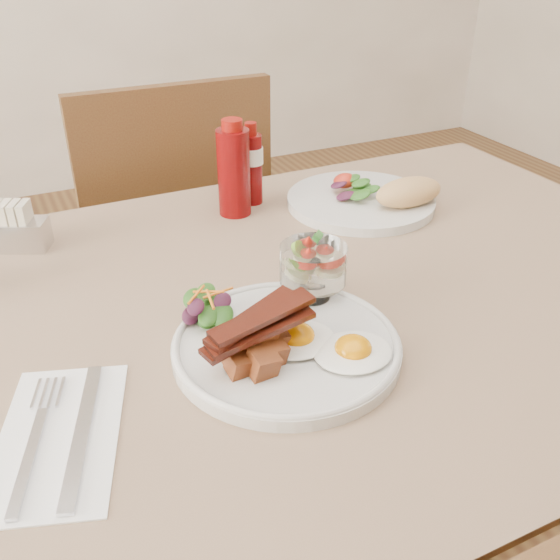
{
  "coord_description": "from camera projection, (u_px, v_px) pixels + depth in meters",
  "views": [
    {
      "loc": [
        -0.34,
        -0.67,
        1.22
      ],
      "look_at": [
        -0.05,
        -0.06,
        0.82
      ],
      "focal_mm": 40.0,
      "sensor_mm": 36.0,
      "label": 1
    }
  ],
  "objects": [
    {
      "name": "bacon_potato_pile",
      "position": [
        257.0,
        339.0,
        0.71
      ],
      "size": [
        0.15,
        0.09,
        0.06
      ],
      "rotation": [
        0.0,
        0.0,
        -0.2
      ],
      "color": "brown",
      "rests_on": "main_plate"
    },
    {
      "name": "hot_sauce_bottle",
      "position": [
        252.0,
        165.0,
        1.13
      ],
      "size": [
        0.05,
        0.05,
        0.15
      ],
      "rotation": [
        0.0,
        0.0,
        -0.31
      ],
      "color": "#5E0506",
      "rests_on": "table"
    },
    {
      "name": "table",
      "position": [
        294.0,
        345.0,
        0.93
      ],
      "size": [
        1.33,
        0.88,
        0.75
      ],
      "color": "brown",
      "rests_on": "ground"
    },
    {
      "name": "second_plate",
      "position": [
        372.0,
        198.0,
        1.14
      ],
      "size": [
        0.27,
        0.27,
        0.07
      ],
      "rotation": [
        0.0,
        0.0,
        -0.4
      ],
      "color": "silver",
      "rests_on": "table"
    },
    {
      "name": "napkin_cutlery",
      "position": [
        60.0,
        436.0,
        0.64
      ],
      "size": [
        0.18,
        0.25,
        0.01
      ],
      "rotation": [
        0.0,
        0.0,
        -0.32
      ],
      "color": "white",
      "rests_on": "table"
    },
    {
      "name": "main_plate",
      "position": [
        286.0,
        347.0,
        0.76
      ],
      "size": [
        0.28,
        0.28,
        0.02
      ],
      "primitive_type": "cylinder",
      "color": "silver",
      "rests_on": "table"
    },
    {
      "name": "ketchup_bottle",
      "position": [
        234.0,
        171.0,
        1.08
      ],
      "size": [
        0.06,
        0.06,
        0.17
      ],
      "rotation": [
        0.0,
        0.0,
        0.02
      ],
      "color": "#5E0506",
      "rests_on": "table"
    },
    {
      "name": "chair_far",
      "position": [
        171.0,
        244.0,
        1.51
      ],
      "size": [
        0.42,
        0.42,
        0.93
      ],
      "color": "brown",
      "rests_on": "ground"
    },
    {
      "name": "fruit_cup",
      "position": [
        313.0,
        265.0,
        0.82
      ],
      "size": [
        0.09,
        0.09,
        0.09
      ],
      "rotation": [
        0.0,
        0.0,
        0.3
      ],
      "color": "white",
      "rests_on": "main_plate"
    },
    {
      "name": "side_salad",
      "position": [
        208.0,
        308.0,
        0.79
      ],
      "size": [
        0.08,
        0.07,
        0.04
      ],
      "rotation": [
        0.0,
        0.0,
        0.38
      ],
      "color": "#244E14",
      "rests_on": "main_plate"
    },
    {
      "name": "fried_eggs",
      "position": [
        324.0,
        344.0,
        0.74
      ],
      "size": [
        0.16,
        0.15,
        0.03
      ],
      "rotation": [
        0.0,
        0.0,
        -0.19
      ],
      "color": "white",
      "rests_on": "main_plate"
    },
    {
      "name": "sugar_caddy",
      "position": [
        18.0,
        229.0,
        0.99
      ],
      "size": [
        0.1,
        0.08,
        0.08
      ],
      "rotation": [
        0.0,
        0.0,
        -0.43
      ],
      "color": "silver",
      "rests_on": "table"
    }
  ]
}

